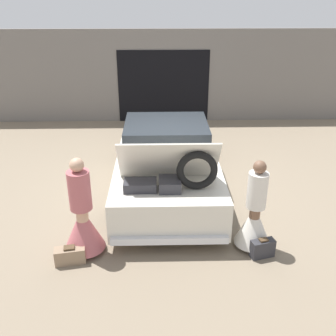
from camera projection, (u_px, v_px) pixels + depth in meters
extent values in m
plane|color=#7F705B|center=(167.00, 185.00, 8.60)|extent=(40.00, 40.00, 0.00)
cube|color=slate|center=(163.00, 76.00, 12.08)|extent=(12.00, 0.12, 2.80)
cube|color=black|center=(164.00, 87.00, 12.14)|extent=(2.80, 0.02, 2.20)
cube|color=silver|center=(167.00, 163.00, 8.37)|extent=(1.99, 4.81, 0.70)
cube|color=#1E2328|center=(166.00, 133.00, 8.39)|extent=(1.75, 1.54, 0.45)
cylinder|color=black|center=(128.00, 146.00, 9.79)|extent=(0.18, 0.66, 0.66)
cylinder|color=black|center=(202.00, 145.00, 9.83)|extent=(0.18, 0.66, 0.66)
cylinder|color=black|center=(117.00, 206.00, 7.13)|extent=(0.18, 0.66, 0.66)
cylinder|color=black|center=(219.00, 205.00, 7.17)|extent=(0.18, 0.66, 0.66)
cube|color=silver|center=(170.00, 240.00, 6.26)|extent=(1.89, 0.10, 0.12)
cube|color=silver|center=(168.00, 161.00, 6.59)|extent=(1.69, 0.60, 0.85)
cube|color=#2D2D33|center=(140.00, 185.00, 6.51)|extent=(0.54, 0.34, 0.16)
cube|color=#2D2D33|center=(170.00, 184.00, 6.52)|extent=(0.37, 0.41, 0.19)
torus|color=black|center=(197.00, 171.00, 6.42)|extent=(0.68, 0.12, 0.68)
cylinder|color=tan|center=(84.00, 230.00, 6.30)|extent=(0.19, 0.19, 0.81)
cone|color=#B25B60|center=(84.00, 228.00, 6.29)|extent=(0.66, 0.66, 0.73)
cylinder|color=#B25B60|center=(80.00, 190.00, 6.00)|extent=(0.35, 0.35, 0.64)
sphere|color=tan|center=(77.00, 165.00, 5.81)|extent=(0.22, 0.22, 0.22)
cylinder|color=brown|center=(253.00, 227.00, 6.43)|extent=(0.17, 0.17, 0.76)
cone|color=silver|center=(253.00, 225.00, 6.42)|extent=(0.60, 0.60, 0.68)
cylinder|color=silver|center=(257.00, 190.00, 6.15)|extent=(0.32, 0.32, 0.60)
sphere|color=brown|center=(260.00, 167.00, 5.97)|extent=(0.21, 0.21, 0.21)
cube|color=#8C7259|center=(70.00, 255.00, 6.15)|extent=(0.50, 0.28, 0.26)
cube|color=#4C3823|center=(69.00, 247.00, 6.09)|extent=(0.18, 0.15, 0.02)
cube|color=#2D2D33|center=(262.00, 249.00, 6.28)|extent=(0.41, 0.25, 0.30)
cube|color=#4C3823|center=(264.00, 240.00, 6.21)|extent=(0.15, 0.13, 0.02)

